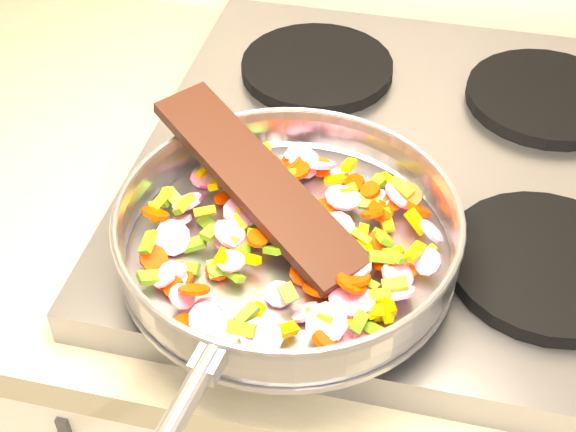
# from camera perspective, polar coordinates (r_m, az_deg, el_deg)

# --- Properties ---
(cooktop) EXTENTS (0.60, 0.60, 0.04)m
(cooktop) POSITION_cam_1_polar(r_m,az_deg,el_deg) (0.91, 8.89, 3.14)
(cooktop) COLOR #939399
(cooktop) RESTS_ON counter_top
(grate_fl) EXTENTS (0.19, 0.19, 0.02)m
(grate_fl) POSITION_cam_1_polar(r_m,az_deg,el_deg) (0.81, -1.93, -0.12)
(grate_fl) COLOR black
(grate_fl) RESTS_ON cooktop
(grate_fr) EXTENTS (0.19, 0.19, 0.02)m
(grate_fr) POSITION_cam_1_polar(r_m,az_deg,el_deg) (0.80, 17.90, -3.27)
(grate_fr) COLOR black
(grate_fr) RESTS_ON cooktop
(grate_bl) EXTENTS (0.19, 0.19, 0.02)m
(grate_bl) POSITION_cam_1_polar(r_m,az_deg,el_deg) (1.02, 2.08, 10.51)
(grate_bl) COLOR black
(grate_bl) RESTS_ON cooktop
(grate_br) EXTENTS (0.19, 0.19, 0.02)m
(grate_br) POSITION_cam_1_polar(r_m,az_deg,el_deg) (1.02, 17.89, 8.06)
(grate_br) COLOR black
(grate_br) RESTS_ON cooktop
(saute_pan) EXTENTS (0.36, 0.52, 0.06)m
(saute_pan) POSITION_cam_1_polar(r_m,az_deg,el_deg) (0.74, -0.06, -1.15)
(saute_pan) COLOR #9E9EA5
(saute_pan) RESTS_ON grate_fl
(vegetable_heap) EXTENTS (0.29, 0.29, 0.05)m
(vegetable_heap) POSITION_cam_1_polar(r_m,az_deg,el_deg) (0.74, 0.49, -1.69)
(vegetable_heap) COLOR #FFAD00
(vegetable_heap) RESTS_ON saute_pan
(wooden_spatula) EXTENTS (0.24, 0.21, 0.06)m
(wooden_spatula) POSITION_cam_1_polar(r_m,az_deg,el_deg) (0.76, -2.18, 2.50)
(wooden_spatula) COLOR black
(wooden_spatula) RESTS_ON saute_pan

